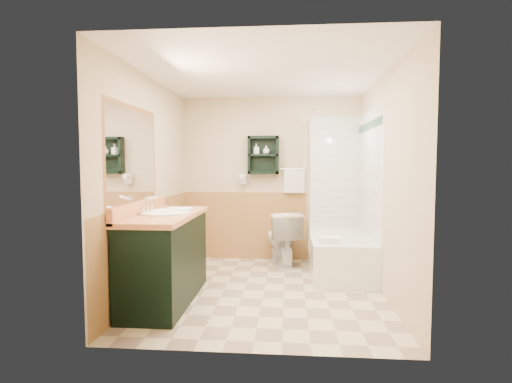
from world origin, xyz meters
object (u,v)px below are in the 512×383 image
(wall_shelf, at_px, (263,155))
(vanity, at_px, (165,258))
(vanity_book, at_px, (159,201))
(toilet, at_px, (282,239))
(soap_bottle_b, at_px, (266,151))
(hair_dryer, at_px, (243,179))
(bathtub, at_px, (339,254))
(soap_bottle_a, at_px, (256,152))

(wall_shelf, bearing_deg, vanity, -116.06)
(vanity, xyz_separation_m, vanity_book, (-0.17, 0.32, 0.56))
(toilet, bearing_deg, vanity_book, 27.82)
(wall_shelf, distance_m, vanity, 2.31)
(soap_bottle_b, bearing_deg, vanity, -117.20)
(hair_dryer, relative_size, vanity, 0.17)
(hair_dryer, bearing_deg, bathtub, -25.59)
(hair_dryer, relative_size, toilet, 0.31)
(hair_dryer, distance_m, vanity_book, 1.73)
(vanity, bearing_deg, soap_bottle_b, 62.80)
(wall_shelf, relative_size, soap_bottle_b, 4.47)
(toilet, bearing_deg, vanity, 37.91)
(soap_bottle_a, bearing_deg, hair_dryer, 171.35)
(vanity, xyz_separation_m, soap_bottle_a, (0.79, 1.83, 1.14))
(hair_dryer, xyz_separation_m, toilet, (0.58, -0.28, -0.82))
(wall_shelf, distance_m, bathtub, 1.76)
(soap_bottle_b, bearing_deg, toilet, -47.54)
(toilet, distance_m, soap_bottle_a, 1.30)
(hair_dryer, height_order, bathtub, hair_dryer)
(toilet, xyz_separation_m, vanity_book, (-1.34, -1.26, 0.64))
(hair_dryer, relative_size, bathtub, 0.16)
(toilet, relative_size, soap_bottle_a, 5.09)
(hair_dryer, height_order, soap_bottle_b, soap_bottle_b)
(vanity_book, bearing_deg, soap_bottle_a, 68.46)
(vanity, bearing_deg, hair_dryer, 72.22)
(vanity, xyz_separation_m, bathtub, (1.92, 1.22, -0.21))
(bathtub, xyz_separation_m, soap_bottle_a, (-1.13, 0.60, 1.35))
(vanity, distance_m, bathtub, 2.28)
(soap_bottle_a, bearing_deg, wall_shelf, 2.78)
(vanity, relative_size, soap_bottle_b, 11.75)
(hair_dryer, bearing_deg, soap_bottle_a, -8.65)
(wall_shelf, height_order, toilet, wall_shelf)
(vanity, relative_size, bathtub, 0.96)
(hair_dryer, distance_m, vanity, 2.08)
(bathtub, bearing_deg, wall_shelf, 149.26)
(bathtub, bearing_deg, toilet, 154.92)
(hair_dryer, distance_m, bathtub, 1.75)
(hair_dryer, bearing_deg, vanity, -107.78)
(wall_shelf, height_order, soap_bottle_a, wall_shelf)
(soap_bottle_a, bearing_deg, toilet, -33.88)
(vanity, bearing_deg, wall_shelf, 63.94)
(vanity, relative_size, vanity_book, 7.36)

